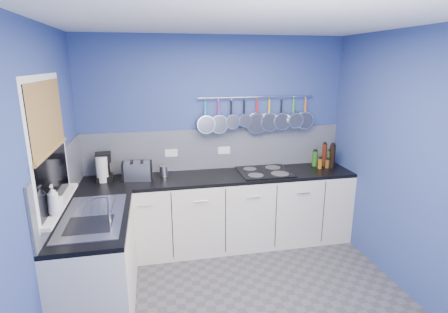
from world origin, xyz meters
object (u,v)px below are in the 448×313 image
object	(u,v)px
soap_bottle_b	(56,201)
paper_towel	(102,169)
canister	(164,171)
hob	(265,172)
coffee_maker	(104,167)
toaster	(137,171)
soap_bottle_a	(53,200)

from	to	relation	value
soap_bottle_b	paper_towel	distance (m)	1.15
canister	hob	bearing A→B (deg)	-3.67
soap_bottle_b	coffee_maker	size ratio (longest dim) A/B	0.55
soap_bottle_b	toaster	distance (m)	1.27
hob	soap_bottle_a	bearing A→B (deg)	-150.99
soap_bottle_b	hob	size ratio (longest dim) A/B	0.28
canister	hob	distance (m)	1.21
soap_bottle_a	paper_towel	distance (m)	1.21
soap_bottle_a	toaster	distance (m)	1.33
hob	soap_bottle_b	bearing A→B (deg)	-152.25
toaster	canister	bearing A→B (deg)	16.81
soap_bottle_a	hob	bearing A→B (deg)	29.01
soap_bottle_a	coffee_maker	bearing A→B (deg)	80.08
paper_towel	hob	size ratio (longest dim) A/B	0.47
paper_towel	canister	world-z (taller)	paper_towel
toaster	coffee_maker	bearing A→B (deg)	-179.24
hob	canister	bearing A→B (deg)	176.33
soap_bottle_b	hob	distance (m)	2.36
coffee_maker	toaster	distance (m)	0.37
coffee_maker	hob	bearing A→B (deg)	-7.64
soap_bottle_a	toaster	bearing A→B (deg)	63.93
coffee_maker	canister	xyz separation A→B (m)	(0.66, -0.00, -0.09)
soap_bottle_a	soap_bottle_b	distance (m)	0.07
paper_towel	canister	bearing A→B (deg)	3.69
coffee_maker	canister	size ratio (longest dim) A/B	2.45
soap_bottle_a	paper_towel	bearing A→B (deg)	80.24
soap_bottle_a	canister	distance (m)	1.52
canister	hob	world-z (taller)	canister
coffee_maker	hob	distance (m)	1.87
soap_bottle_b	hob	world-z (taller)	soap_bottle_b
soap_bottle_a	hob	distance (m)	2.39
soap_bottle_a	toaster	xyz separation A→B (m)	(0.58, 1.19, -0.17)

